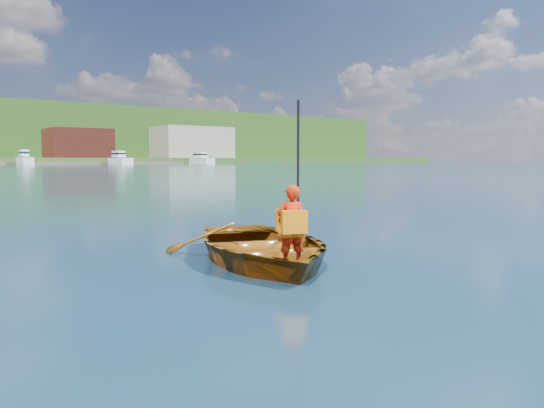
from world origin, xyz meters
TOP-DOWN VIEW (x-y plane):
  - ground at (0.00, 0.00)m, footprint 600.00×600.00m
  - rowboat at (-0.16, 0.87)m, footprint 3.66×4.31m
  - child_paddler at (-0.31, -0.03)m, footprint 0.45×0.42m
  - hillside_trees at (47.88, 238.04)m, footprint 324.53×85.26m

SIDE VIEW (x-z plane):
  - ground at x=0.00m, z-range 0.00..0.00m
  - rowboat at x=-0.16m, z-range -0.15..0.61m
  - child_paddler at x=-0.31m, z-range -0.44..1.75m
  - hillside_trees at x=47.88m, z-range 5.21..30.47m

